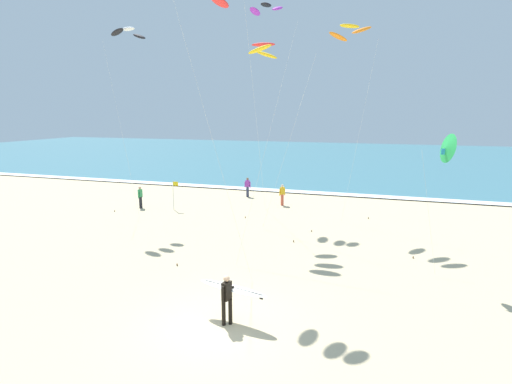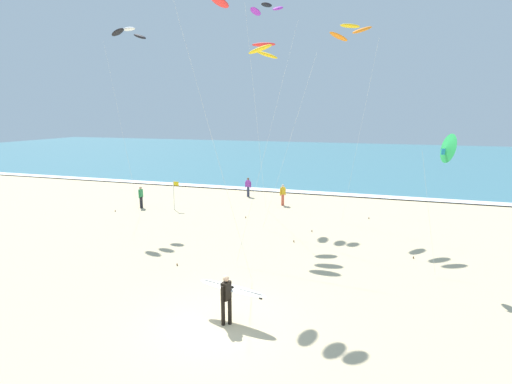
% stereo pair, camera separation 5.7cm
% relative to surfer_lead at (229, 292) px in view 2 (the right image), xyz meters
% --- Properties ---
extents(ground_plane, '(160.00, 160.00, 0.00)m').
position_rel_surfer_lead_xyz_m(ground_plane, '(-0.33, -0.30, -1.05)').
color(ground_plane, '#D1BA8E').
extents(ocean_water, '(160.00, 60.00, 0.08)m').
position_rel_surfer_lead_xyz_m(ocean_water, '(-0.33, 52.04, -1.01)').
color(ocean_water, teal).
rests_on(ocean_water, ground).
extents(shoreline_foam, '(160.00, 1.31, 0.01)m').
position_rel_surfer_lead_xyz_m(shoreline_foam, '(-0.33, 22.34, -0.96)').
color(shoreline_foam, white).
rests_on(shoreline_foam, ocean_water).
extents(surfer_lead, '(2.59, 1.11, 1.71)m').
position_rel_surfer_lead_xyz_m(surfer_lead, '(0.00, 0.00, 0.00)').
color(surfer_lead, black).
rests_on(surfer_lead, ground).
extents(kite_arc_scarlet_mid, '(3.70, 2.81, 10.55)m').
position_rel_surfer_lead_xyz_m(kite_arc_scarlet_mid, '(-2.13, 10.67, 9.12)').
color(kite_arc_scarlet_mid, yellow).
rests_on(kite_arc_scarlet_mid, ground).
extents(kite_arc_golden_far, '(3.01, 2.94, 11.80)m').
position_rel_surfer_lead_xyz_m(kite_arc_golden_far, '(2.16, 13.61, 10.36)').
color(kite_arc_golden_far, orange).
rests_on(kite_arc_golden_far, ground).
extents(kite_arc_ivory_low, '(3.29, 2.35, 11.91)m').
position_rel_surfer_lead_xyz_m(kite_arc_ivory_low, '(-10.81, 10.87, 10.52)').
color(kite_arc_ivory_low, black).
rests_on(kite_arc_ivory_low, ground).
extents(kite_arc_charcoal_distant, '(2.39, 3.56, 13.83)m').
position_rel_surfer_lead_xyz_m(kite_arc_charcoal_distant, '(-3.46, 15.58, 12.44)').
color(kite_arc_charcoal_distant, purple).
rests_on(kite_arc_charcoal_distant, ground).
extents(kite_delta_emerald_outer, '(1.13, 2.73, 6.02)m').
position_rel_surfer_lead_xyz_m(kite_delta_emerald_outer, '(6.85, 6.11, 4.36)').
color(kite_delta_emerald_outer, green).
rests_on(kite_delta_emerald_outer, ground).
extents(bystander_yellow_top, '(0.38, 0.38, 1.59)m').
position_rel_surfer_lead_xyz_m(bystander_yellow_top, '(-2.59, 17.11, -0.24)').
color(bystander_yellow_top, '#D8593F').
rests_on(bystander_yellow_top, ground).
extents(bystander_purple_top, '(0.50, 0.22, 1.59)m').
position_rel_surfer_lead_xyz_m(bystander_purple_top, '(-6.08, 19.29, -0.24)').
color(bystander_purple_top, '#2D334C').
rests_on(bystander_purple_top, ground).
extents(bystander_green_top, '(0.22, 0.50, 1.59)m').
position_rel_surfer_lead_xyz_m(bystander_green_top, '(-12.15, 13.10, -0.24)').
color(bystander_green_top, black).
rests_on(bystander_green_top, ground).
extents(lifeguard_flag, '(0.45, 0.05, 2.10)m').
position_rel_surfer_lead_xyz_m(lifeguard_flag, '(-9.56, 13.39, 0.22)').
color(lifeguard_flag, silver).
rests_on(lifeguard_flag, ground).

